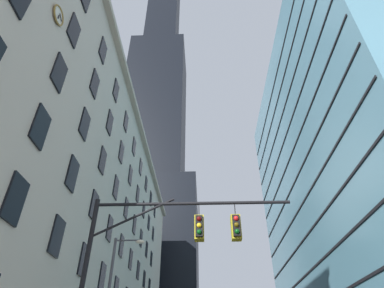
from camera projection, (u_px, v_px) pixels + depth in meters
station_building at (69, 228)px, 36.26m from camera, size 13.88×60.97×29.87m
dark_skyscraper at (153, 145)px, 106.45m from camera, size 29.15×29.15×216.16m
glass_office_midrise at (351, 174)px, 46.31m from camera, size 16.48×48.51×50.04m
traffic_signal_mast at (168, 250)px, 12.84m from camera, size 8.55×0.63×7.82m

